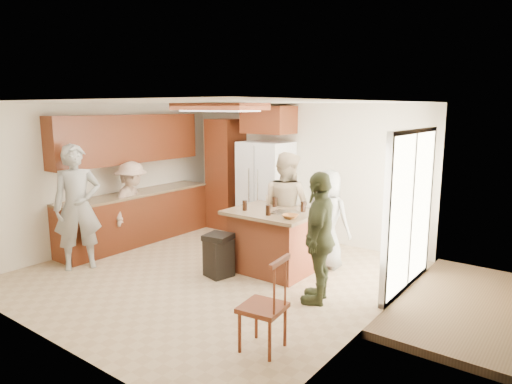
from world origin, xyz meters
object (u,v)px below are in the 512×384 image
Objects in this scene: person_side_right at (319,238)px; kitchen_island at (273,240)px; person_front_left at (77,207)px; spindle_chair at (264,308)px; person_behind_right at (327,219)px; person_counter at (132,205)px; person_behind_left at (286,207)px; refrigerator at (266,190)px; trash_bin at (219,255)px.

kitchen_island is at bearing -135.72° from person_side_right.
person_front_left reaches higher than kitchen_island.
spindle_chair is at bearing -65.67° from person_front_left.
person_behind_right is at bearing -174.69° from person_side_right.
person_counter is (-3.75, 0.08, -0.08)m from person_side_right.
person_counter is at bearing 25.89° from person_behind_left.
person_behind_right is at bearing 49.47° from kitchen_island.
person_behind_right is at bearing -169.11° from person_behind_left.
kitchen_island is (2.45, 1.65, -0.48)m from person_front_left.
person_behind_right reaches higher than spindle_chair.
person_counter is 1.18× the size of kitchen_island.
person_counter is 2.44m from refrigerator.
refrigerator is at bearing 107.75° from trash_bin.
person_behind_left is at bearing 104.51° from kitchen_island.
trash_bin is at bearing -34.06° from person_front_left.
refrigerator reaches higher than spindle_chair.
person_side_right reaches higher than kitchen_island.
refrigerator reaches higher than trash_bin.
person_side_right reaches higher than person_behind_right.
person_front_left is 3.37m from refrigerator.
kitchen_island is at bearing 122.39° from spindle_chair.
kitchen_island is at bearing 108.48° from person_behind_left.
person_front_left reaches higher than person_counter.
spindle_chair is at bearing -129.58° from person_counter.
person_counter is 2.73m from kitchen_island.
kitchen_island is (-0.55, -0.64, -0.28)m from person_behind_right.
person_counter reaches higher than kitchen_island.
person_counter reaches higher than trash_bin.
person_front_left is 2.26m from trash_bin.
person_counter is at bearing -109.90° from person_side_right.
person_side_right is 1.30× the size of kitchen_island.
person_behind_right is at bearing -90.11° from person_counter.
person_behind_left is 1.64m from person_side_right.
person_behind_left reaches higher than person_side_right.
kitchen_island is at bearing -50.89° from refrigerator.
person_side_right is at bearing -27.09° from kitchen_island.
spindle_chair is at bearing -36.23° from trash_bin.
person_behind_left is at bearing -17.61° from person_front_left.
person_behind_right is 2.40× the size of trash_bin.
person_behind_left is at bearing 118.84° from spindle_chair.
trash_bin is 0.63× the size of spindle_chair.
refrigerator reaches higher than kitchen_island.
person_counter is 0.84× the size of refrigerator.
person_behind_left is 2.73m from person_counter.
person_side_right is 1.67m from trash_bin.
kitchen_island is 0.85m from trash_bin.
person_side_right is 1.44m from spindle_chair.
spindle_chair is (0.15, -1.38, -0.38)m from person_side_right.
person_front_left is 3.69m from person_side_right.
person_counter reaches higher than spindle_chair.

